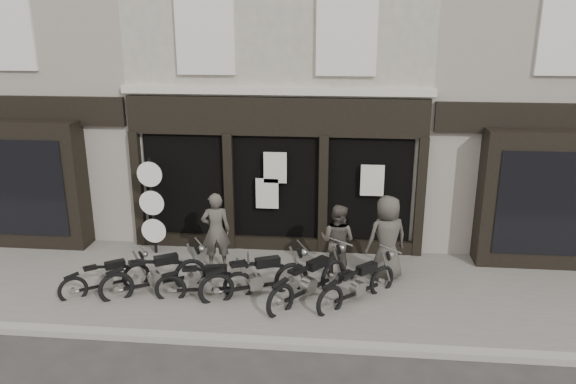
# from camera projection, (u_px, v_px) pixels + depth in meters

# --- Properties ---
(ground_plane) EXTENTS (90.00, 90.00, 0.00)m
(ground_plane) POSITION_uv_depth(u_px,v_px,m) (259.00, 310.00, 11.34)
(ground_plane) COLOR #2D2B28
(ground_plane) RESTS_ON ground
(pavement) EXTENTS (30.00, 4.20, 0.12)m
(pavement) POSITION_uv_depth(u_px,v_px,m) (265.00, 287.00, 12.17)
(pavement) COLOR #635E57
(pavement) RESTS_ON ground_plane
(kerb) EXTENTS (30.00, 0.25, 0.13)m
(kerb) POSITION_uv_depth(u_px,v_px,m) (249.00, 342.00, 10.13)
(kerb) COLOR gray
(kerb) RESTS_ON ground_plane
(central_building) EXTENTS (7.30, 6.22, 8.34)m
(central_building) POSITION_uv_depth(u_px,v_px,m) (288.00, 76.00, 15.77)
(central_building) COLOR #B0AB97
(central_building) RESTS_ON ground
(neighbour_left) EXTENTS (5.60, 6.73, 8.34)m
(neighbour_left) POSITION_uv_depth(u_px,v_px,m) (71.00, 76.00, 16.33)
(neighbour_left) COLOR gray
(neighbour_left) RESTS_ON ground
(neighbour_right) EXTENTS (5.60, 6.73, 8.34)m
(neighbour_right) POSITION_uv_depth(u_px,v_px,m) (522.00, 80.00, 15.13)
(neighbour_right) COLOR gray
(neighbour_right) RESTS_ON ground
(motorcycle_0) EXTENTS (1.66, 1.31, 0.91)m
(motorcycle_0) POSITION_uv_depth(u_px,v_px,m) (106.00, 280.00, 11.83)
(motorcycle_0) COLOR black
(motorcycle_0) RESTS_ON ground
(motorcycle_1) EXTENTS (2.05, 1.40, 1.09)m
(motorcycle_1) POSITION_uv_depth(u_px,v_px,m) (156.00, 278.00, 11.78)
(motorcycle_1) COLOR black
(motorcycle_1) RESTS_ON ground
(motorcycle_2) EXTENTS (2.02, 0.71, 0.98)m
(motorcycle_2) POSITION_uv_depth(u_px,v_px,m) (206.00, 285.00, 11.58)
(motorcycle_2) COLOR black
(motorcycle_2) RESTS_ON ground
(motorcycle_3) EXTENTS (2.21, 1.24, 1.13)m
(motorcycle_3) POSITION_uv_depth(u_px,v_px,m) (256.00, 281.00, 11.61)
(motorcycle_3) COLOR black
(motorcycle_3) RESTS_ON ground
(motorcycle_4) EXTENTS (1.67, 1.95, 1.11)m
(motorcycle_4) POSITION_uv_depth(u_px,v_px,m) (309.00, 284.00, 11.48)
(motorcycle_4) COLOR black
(motorcycle_4) RESTS_ON ground
(motorcycle_5) EXTENTS (1.72, 1.68, 1.04)m
(motorcycle_5) POSITION_uv_depth(u_px,v_px,m) (358.00, 287.00, 11.41)
(motorcycle_5) COLOR black
(motorcycle_5) RESTS_ON ground
(man_left) EXTENTS (0.73, 0.56, 1.80)m
(man_left) POSITION_uv_depth(u_px,v_px,m) (216.00, 231.00, 12.78)
(man_left) COLOR #454039
(man_left) RESTS_ON pavement
(man_centre) EXTENTS (1.00, 0.90, 1.68)m
(man_centre) POSITION_uv_depth(u_px,v_px,m) (337.00, 241.00, 12.35)
(man_centre) COLOR #48403A
(man_centre) RESTS_ON pavement
(man_right) EXTENTS (1.10, 0.93, 1.91)m
(man_right) POSITION_uv_depth(u_px,v_px,m) (387.00, 238.00, 12.20)
(man_right) COLOR #403C36
(man_right) RESTS_ON pavement
(advert_sign_post) EXTENTS (0.61, 0.39, 2.52)m
(advert_sign_post) POSITION_uv_depth(u_px,v_px,m) (153.00, 210.00, 13.49)
(advert_sign_post) COLOR black
(advert_sign_post) RESTS_ON ground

